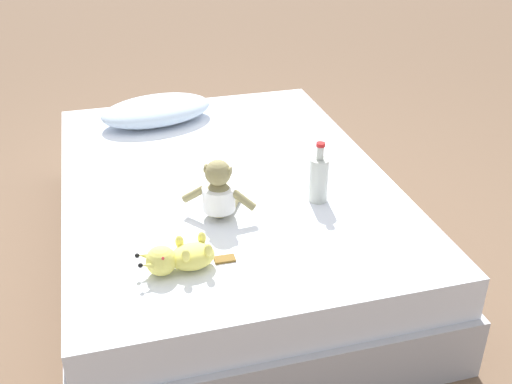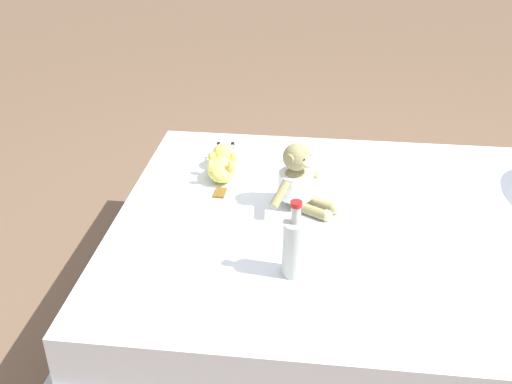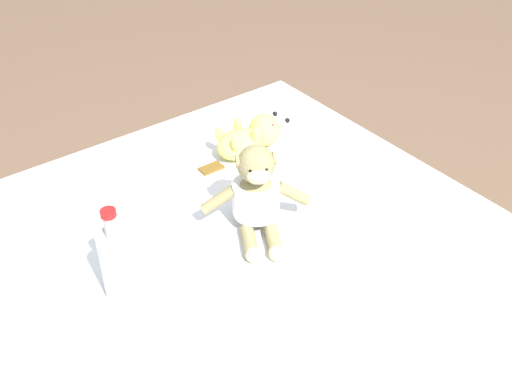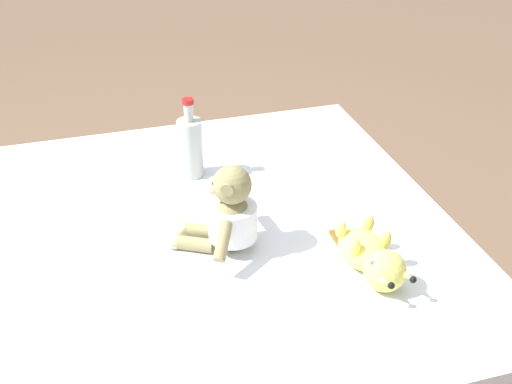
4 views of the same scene
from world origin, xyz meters
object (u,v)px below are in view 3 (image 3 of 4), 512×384
(plush_monkey, at_px, (257,196))
(glass_bottle, at_px, (118,264))
(bed, at_px, (306,370))
(plush_yellow_creature, at_px, (250,137))

(plush_monkey, relative_size, glass_bottle, 1.08)
(plush_monkey, distance_m, glass_bottle, 0.39)
(bed, distance_m, plush_monkey, 0.44)
(glass_bottle, bearing_deg, plush_yellow_creature, -152.42)
(bed, xyz_separation_m, glass_bottle, (0.31, -0.30, 0.30))
(bed, height_order, plush_yellow_creature, plush_yellow_creature)
(plush_yellow_creature, xyz_separation_m, glass_bottle, (0.59, 0.31, 0.05))
(plush_monkey, bearing_deg, plush_yellow_creature, -123.95)
(plush_yellow_creature, relative_size, glass_bottle, 1.33)
(plush_monkey, relative_size, plush_yellow_creature, 0.81)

